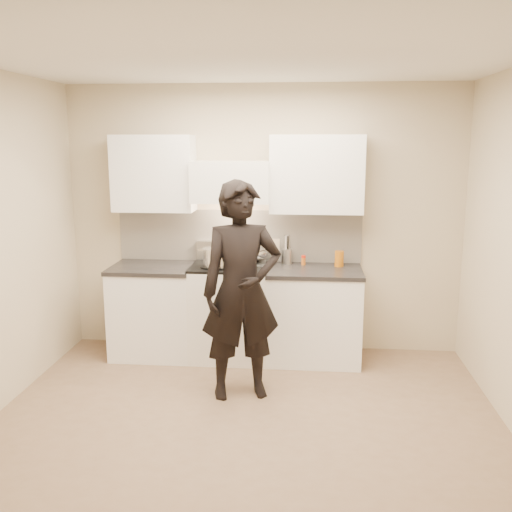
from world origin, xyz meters
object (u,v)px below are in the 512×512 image
at_px(utensil_crock, 287,255).
at_px(person, 241,291).
at_px(stove, 231,311).
at_px(wok, 252,251).
at_px(counter_right, 314,314).

xyz_separation_m(utensil_crock, person, (-0.33, -1.10, -0.09)).
height_order(stove, utensil_crock, utensil_crock).
distance_m(stove, utensil_crock, 0.80).
relative_size(stove, wok, 2.19).
distance_m(counter_right, person, 1.17).
bearing_deg(wok, counter_right, -12.91).
bearing_deg(wok, stove, -144.09).
relative_size(stove, person, 0.52).
xyz_separation_m(counter_right, utensil_crock, (-0.28, 0.22, 0.55)).
height_order(counter_right, utensil_crock, utensil_crock).
bearing_deg(counter_right, wok, 167.09).
relative_size(stove, counter_right, 1.04).
bearing_deg(stove, utensil_crock, 21.93).
xyz_separation_m(wok, person, (0.01, -1.02, -0.14)).
relative_size(wok, person, 0.24).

